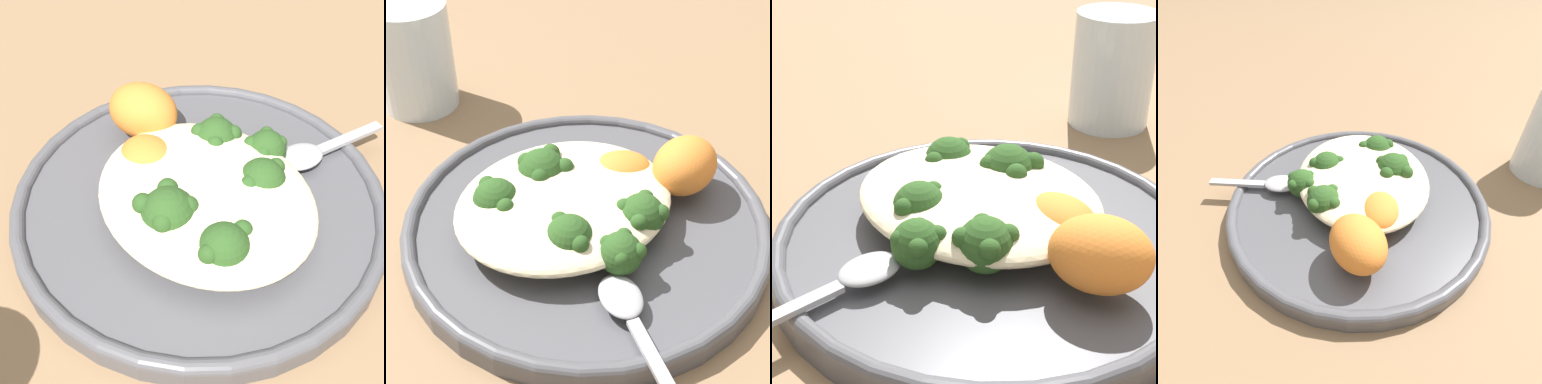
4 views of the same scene
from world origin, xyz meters
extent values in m
plane|color=#846647|center=(0.00, 0.00, 0.00)|extent=(4.00, 4.00, 0.00)
cylinder|color=#4C4C51|center=(0.02, -0.02, 0.01)|extent=(0.30, 0.30, 0.02)
torus|color=#4C4C51|center=(0.02, -0.02, 0.02)|extent=(0.30, 0.30, 0.01)
ellipsoid|color=beige|center=(0.00, -0.01, 0.04)|extent=(0.18, 0.15, 0.03)
ellipsoid|color=#ADC675|center=(0.02, 0.00, 0.03)|extent=(0.05, 0.06, 0.02)
sphere|color=#284C1E|center=(0.00, 0.03, 0.04)|extent=(0.04, 0.04, 0.04)
sphere|color=#284C1E|center=(0.01, 0.04, 0.05)|extent=(0.02, 0.02, 0.02)
sphere|color=#284C1E|center=(-0.01, 0.04, 0.05)|extent=(0.02, 0.02, 0.02)
sphere|color=#284C1E|center=(-0.01, 0.02, 0.05)|extent=(0.02, 0.02, 0.02)
sphere|color=#284C1E|center=(0.01, 0.02, 0.05)|extent=(0.02, 0.02, 0.02)
ellipsoid|color=#ADC675|center=(0.00, 0.00, 0.03)|extent=(0.11, 0.06, 0.02)
sphere|color=#284C1E|center=(-0.05, 0.02, 0.04)|extent=(0.04, 0.04, 0.04)
sphere|color=#284C1E|center=(-0.05, 0.03, 0.05)|extent=(0.01, 0.01, 0.01)
sphere|color=#284C1E|center=(-0.05, 0.00, 0.05)|extent=(0.01, 0.01, 0.01)
ellipsoid|color=#ADC675|center=(0.02, -0.01, 0.03)|extent=(0.06, 0.02, 0.01)
sphere|color=#284C1E|center=(-0.01, -0.02, 0.04)|extent=(0.03, 0.03, 0.03)
sphere|color=#284C1E|center=(-0.01, -0.01, 0.04)|extent=(0.01, 0.01, 0.01)
sphere|color=#284C1E|center=(-0.02, -0.01, 0.04)|extent=(0.01, 0.01, 0.01)
sphere|color=#284C1E|center=(-0.02, -0.02, 0.04)|extent=(0.01, 0.01, 0.01)
sphere|color=#284C1E|center=(-0.01, -0.02, 0.04)|extent=(0.01, 0.01, 0.01)
ellipsoid|color=#ADC675|center=(0.02, -0.02, 0.03)|extent=(0.08, 0.06, 0.01)
sphere|color=#284C1E|center=(-0.02, -0.05, 0.04)|extent=(0.04, 0.04, 0.04)
sphere|color=#284C1E|center=(-0.02, -0.03, 0.05)|extent=(0.01, 0.01, 0.01)
sphere|color=#284C1E|center=(-0.02, -0.06, 0.05)|extent=(0.01, 0.01, 0.01)
ellipsoid|color=#ADC675|center=(0.03, -0.03, 0.03)|extent=(0.06, 0.10, 0.01)
sphere|color=#284C1E|center=(0.01, -0.08, 0.04)|extent=(0.03, 0.03, 0.03)
sphere|color=#284C1E|center=(0.01, -0.07, 0.04)|extent=(0.01, 0.01, 0.01)
sphere|color=#284C1E|center=(0.00, -0.07, 0.04)|extent=(0.01, 0.01, 0.01)
sphere|color=#284C1E|center=(0.00, -0.09, 0.04)|extent=(0.01, 0.01, 0.01)
sphere|color=#284C1E|center=(0.01, -0.09, 0.04)|extent=(0.01, 0.01, 0.01)
ellipsoid|color=#ADC675|center=(0.04, -0.02, 0.03)|extent=(0.02, 0.06, 0.01)
sphere|color=#284C1E|center=(0.04, -0.06, 0.04)|extent=(0.04, 0.04, 0.04)
sphere|color=#284C1E|center=(0.05, -0.05, 0.05)|extent=(0.01, 0.01, 0.01)
sphere|color=#284C1E|center=(0.03, -0.05, 0.05)|extent=(0.01, 0.01, 0.01)
sphere|color=#284C1E|center=(0.03, -0.07, 0.05)|extent=(0.01, 0.01, 0.01)
sphere|color=#284C1E|center=(0.05, -0.07, 0.05)|extent=(0.01, 0.01, 0.01)
ellipsoid|color=orange|center=(0.10, -0.03, 0.04)|extent=(0.07, 0.07, 0.05)
ellipsoid|color=orange|center=(0.06, 0.00, 0.04)|extent=(0.06, 0.05, 0.03)
cube|color=#A3A3A8|center=(-0.02, -0.16, 0.02)|extent=(0.02, 0.07, 0.00)
ellipsoid|color=#A3A3A8|center=(-0.01, -0.10, 0.03)|extent=(0.04, 0.05, 0.01)
camera|label=1|loc=(-0.20, 0.18, 0.33)|focal=50.00mm
camera|label=2|loc=(-0.19, -0.34, 0.37)|focal=60.00mm
camera|label=3|loc=(0.23, -0.32, 0.26)|focal=60.00mm
camera|label=4|loc=(0.27, -0.06, 0.26)|focal=28.00mm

